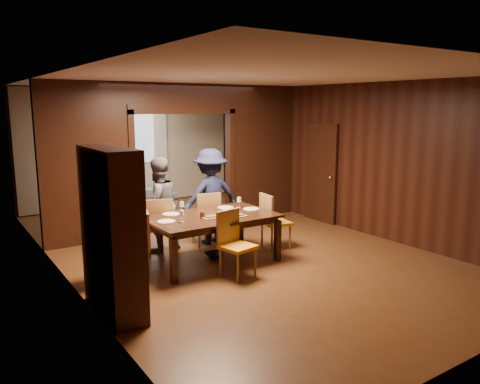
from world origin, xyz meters
TOP-DOWN VIEW (x-y plane):
  - floor at (0.00, 0.00)m, footprint 9.00×9.00m
  - ceiling at (0.00, 0.00)m, footprint 5.50×9.00m
  - room_walls at (0.00, 1.89)m, footprint 5.52×9.01m
  - person_purple at (-2.34, -0.48)m, footprint 0.58×0.69m
  - person_grey at (-1.07, 0.48)m, footprint 0.84×0.69m
  - person_navy at (-0.08, 0.41)m, footprint 1.12×0.66m
  - sofa at (-0.11, 3.85)m, footprint 1.78×0.74m
  - serving_bowl at (-0.48, -0.39)m, footprint 0.32×0.32m
  - dining_table at (-0.62, -0.53)m, footprint 2.00×1.24m
  - coffee_table at (-0.05, 2.90)m, footprint 0.80×0.50m
  - chair_left at (-1.90, -0.49)m, footprint 0.55×0.55m
  - chair_right at (0.70, -0.51)m, footprint 0.50×0.50m
  - chair_far_l at (-1.13, 0.32)m, footprint 0.56×0.56m
  - chair_far_r at (-0.23, 0.35)m, footprint 0.51×0.51m
  - chair_near at (-0.64, -1.33)m, footprint 0.52×0.52m
  - hutch at (-2.53, -1.50)m, footprint 0.40×1.20m
  - door_right at (2.70, 0.50)m, footprint 0.06×0.90m
  - window_far at (0.00, 4.44)m, footprint 1.20×0.03m
  - curtain_left at (-0.75, 4.40)m, footprint 0.35×0.06m
  - curtain_right at (0.75, 4.40)m, footprint 0.35×0.06m
  - plate_left at (-1.39, -0.52)m, footprint 0.27×0.27m
  - plate_far_l at (-1.11, -0.12)m, footprint 0.27×0.27m
  - plate_far_r at (-0.13, -0.19)m, footprint 0.27×0.27m
  - plate_right at (0.17, -0.52)m, footprint 0.27×0.27m
  - plate_near at (-0.59, -0.90)m, footprint 0.27×0.27m
  - platter_a at (-0.69, -0.68)m, footprint 0.30×0.20m
  - platter_b at (-0.32, -0.82)m, footprint 0.30×0.20m
  - wineglass_left at (-1.20, -0.67)m, footprint 0.08×0.08m
  - wineglass_far at (-0.91, -0.10)m, footprint 0.08×0.08m
  - wineglass_right at (0.07, -0.30)m, footprint 0.08×0.08m
  - tumbler at (-0.54, -0.82)m, footprint 0.07×0.07m
  - condiment_jar at (-0.81, -0.60)m, footprint 0.08×0.08m

SIDE VIEW (x-z plane):
  - floor at x=0.00m, z-range 0.00..0.00m
  - coffee_table at x=-0.05m, z-range 0.00..0.40m
  - sofa at x=-0.11m, z-range 0.00..0.51m
  - dining_table at x=-0.62m, z-range 0.00..0.76m
  - chair_left at x=-1.90m, z-range 0.00..0.97m
  - chair_right at x=0.70m, z-range 0.00..0.97m
  - chair_far_l at x=-1.13m, z-range 0.00..0.97m
  - chair_far_r at x=-0.23m, z-range 0.00..0.97m
  - chair_near at x=-0.64m, z-range 0.00..0.97m
  - plate_left at x=-1.39m, z-range 0.76..0.77m
  - plate_far_l at x=-1.11m, z-range 0.76..0.77m
  - plate_far_r at x=-0.13m, z-range 0.76..0.77m
  - plate_right at x=0.17m, z-range 0.76..0.77m
  - plate_near at x=-0.59m, z-range 0.76..0.77m
  - platter_a at x=-0.69m, z-range 0.76..0.80m
  - platter_b at x=-0.32m, z-range 0.76..0.80m
  - serving_bowl at x=-0.48m, z-range 0.76..0.84m
  - person_purple at x=-2.34m, z-range 0.00..1.61m
  - person_grey at x=-1.07m, z-range 0.00..1.62m
  - condiment_jar at x=-0.81m, z-range 0.76..0.87m
  - tumbler at x=-0.54m, z-range 0.76..0.90m
  - wineglass_left at x=-1.20m, z-range 0.76..0.94m
  - wineglass_far at x=-0.91m, z-range 0.76..0.94m
  - wineglass_right at x=0.07m, z-range 0.76..0.94m
  - person_navy at x=-0.08m, z-range 0.00..1.72m
  - hutch at x=-2.53m, z-range 0.00..2.00m
  - door_right at x=2.70m, z-range 0.00..2.10m
  - curtain_left at x=-0.75m, z-range 0.05..2.45m
  - curtain_right at x=0.75m, z-range 0.05..2.45m
  - room_walls at x=0.00m, z-range 0.06..2.96m
  - window_far at x=0.00m, z-range 1.05..2.35m
  - ceiling at x=0.00m, z-range 2.89..2.91m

